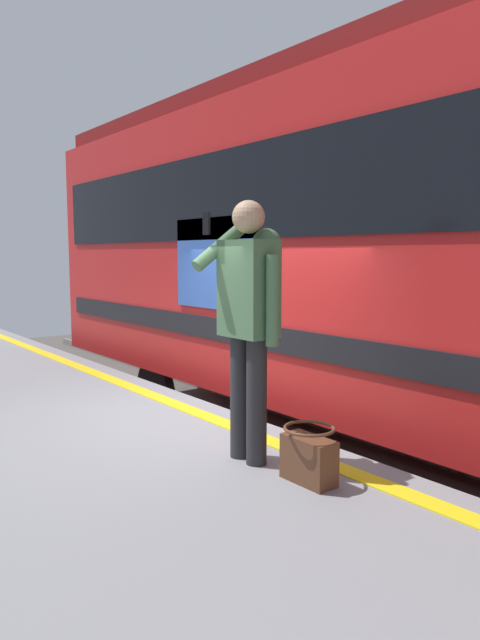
# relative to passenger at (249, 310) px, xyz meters

# --- Properties ---
(ground_plane) EXTENTS (25.58, 25.58, 0.00)m
(ground_plane) POSITION_rel_passenger_xyz_m (1.16, -0.67, -2.08)
(ground_plane) COLOR #4C4742
(platform) EXTENTS (17.06, 4.06, 1.03)m
(platform) POSITION_rel_passenger_xyz_m (1.16, 1.36, -1.56)
(platform) COLOR gray
(platform) RESTS_ON ground
(safety_line) EXTENTS (16.71, 0.16, 0.01)m
(safety_line) POSITION_rel_passenger_xyz_m (1.16, -0.37, -1.05)
(safety_line) COLOR yellow
(safety_line) RESTS_ON platform
(track_rail_near) EXTENTS (22.17, 0.08, 0.16)m
(track_rail_near) POSITION_rel_passenger_xyz_m (1.16, -1.93, -2.00)
(track_rail_near) COLOR slate
(track_rail_near) RESTS_ON ground
(track_rail_far) EXTENTS (22.17, 0.08, 0.16)m
(track_rail_far) POSITION_rel_passenger_xyz_m (1.16, -3.36, -2.00)
(track_rail_far) COLOR slate
(track_rail_far) RESTS_ON ground
(passenger) EXTENTS (0.57, 0.55, 1.78)m
(passenger) POSITION_rel_passenger_xyz_m (0.00, 0.00, 0.00)
(passenger) COLOR #262628
(passenger) RESTS_ON platform
(handbag) EXTENTS (0.36, 0.32, 0.36)m
(handbag) POSITION_rel_passenger_xyz_m (-0.54, -0.05, -0.88)
(handbag) COLOR #59331E
(handbag) RESTS_ON platform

